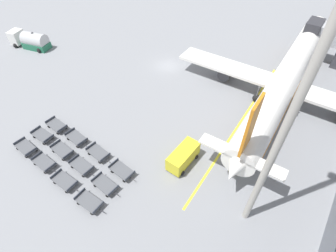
{
  "coord_description": "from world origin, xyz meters",
  "views": [
    {
      "loc": [
        23.65,
        -32.89,
        25.91
      ],
      "look_at": [
        9.66,
        -13.44,
        1.49
      ],
      "focal_mm": 28.0,
      "sensor_mm": 36.0,
      "label": 1
    }
  ],
  "objects_px": {
    "baggage_dolly_row_near_col_b": "(44,163)",
    "apron_light_mast": "(298,102)",
    "fuel_tanker_primary": "(31,41)",
    "baggage_dolly_row_mid_a_col_d": "(105,185)",
    "baggage_dolly_row_mid_a_col_a": "(43,135)",
    "baggage_dolly_row_mid_b_col_d": "(122,171)",
    "baggage_dolly_row_mid_b_col_b": "(77,138)",
    "airplane": "(287,78)",
    "baggage_dolly_row_near_col_a": "(26,148)",
    "baggage_dolly_row_mid_a_col_b": "(62,150)",
    "baggage_dolly_row_mid_b_col_a": "(57,125)",
    "baggage_dolly_row_mid_b_col_c": "(98,153)",
    "baggage_dolly_row_mid_a_col_c": "(82,166)",
    "baggage_dolly_row_near_col_c": "(65,181)",
    "service_van": "(183,156)",
    "baggage_dolly_row_near_col_d": "(89,202)"
  },
  "relations": [
    {
      "from": "baggage_dolly_row_mid_a_col_a",
      "to": "baggage_dolly_row_mid_a_col_b",
      "type": "xyz_separation_m",
      "value": [
        4.14,
        -0.13,
        0.0
      ]
    },
    {
      "from": "baggage_dolly_row_mid_a_col_d",
      "to": "apron_light_mast",
      "type": "height_order",
      "value": "apron_light_mast"
    },
    {
      "from": "baggage_dolly_row_mid_b_col_c",
      "to": "apron_light_mast",
      "type": "distance_m",
      "value": 23.74
    },
    {
      "from": "baggage_dolly_row_mid_a_col_b",
      "to": "baggage_dolly_row_mid_b_col_c",
      "type": "height_order",
      "value": "same"
    },
    {
      "from": "baggage_dolly_row_near_col_b",
      "to": "apron_light_mast",
      "type": "bearing_deg",
      "value": 19.98
    },
    {
      "from": "baggage_dolly_row_mid_b_col_b",
      "to": "baggage_dolly_row_near_col_a",
      "type": "bearing_deg",
      "value": -129.2
    },
    {
      "from": "airplane",
      "to": "baggage_dolly_row_mid_a_col_d",
      "type": "height_order",
      "value": "airplane"
    },
    {
      "from": "baggage_dolly_row_near_col_a",
      "to": "baggage_dolly_row_near_col_b",
      "type": "height_order",
      "value": "same"
    },
    {
      "from": "baggage_dolly_row_near_col_b",
      "to": "apron_light_mast",
      "type": "xyz_separation_m",
      "value": [
        22.29,
        8.1,
        14.96
      ]
    },
    {
      "from": "fuel_tanker_primary",
      "to": "baggage_dolly_row_mid_b_col_d",
      "type": "bearing_deg",
      "value": -18.82
    },
    {
      "from": "baggage_dolly_row_near_col_d",
      "to": "baggage_dolly_row_mid_a_col_d",
      "type": "distance_m",
      "value": 2.47
    },
    {
      "from": "baggage_dolly_row_near_col_d",
      "to": "baggage_dolly_row_mid_b_col_a",
      "type": "height_order",
      "value": "same"
    },
    {
      "from": "baggage_dolly_row_near_col_a",
      "to": "baggage_dolly_row_near_col_c",
      "type": "height_order",
      "value": "same"
    },
    {
      "from": "baggage_dolly_row_mid_a_col_a",
      "to": "fuel_tanker_primary",
      "type": "bearing_deg",
      "value": 148.18
    },
    {
      "from": "baggage_dolly_row_near_col_b",
      "to": "baggage_dolly_row_mid_b_col_a",
      "type": "relative_size",
      "value": 1.0
    },
    {
      "from": "airplane",
      "to": "baggage_dolly_row_mid_a_col_b",
      "type": "relative_size",
      "value": 11.69
    },
    {
      "from": "baggage_dolly_row_near_col_b",
      "to": "baggage_dolly_row_mid_a_col_c",
      "type": "distance_m",
      "value": 4.62
    },
    {
      "from": "baggage_dolly_row_near_col_b",
      "to": "baggage_dolly_row_near_col_c",
      "type": "height_order",
      "value": "same"
    },
    {
      "from": "airplane",
      "to": "baggage_dolly_row_mid_b_col_d",
      "type": "relative_size",
      "value": 11.7
    },
    {
      "from": "baggage_dolly_row_mid_b_col_c",
      "to": "fuel_tanker_primary",
      "type": "bearing_deg",
      "value": 159.19
    },
    {
      "from": "baggage_dolly_row_near_col_a",
      "to": "baggage_dolly_row_mid_a_col_b",
      "type": "height_order",
      "value": "same"
    },
    {
      "from": "baggage_dolly_row_mid_b_col_d",
      "to": "baggage_dolly_row_mid_a_col_c",
      "type": "bearing_deg",
      "value": -152.28
    },
    {
      "from": "airplane",
      "to": "baggage_dolly_row_mid_b_col_c",
      "type": "bearing_deg",
      "value": -120.14
    },
    {
      "from": "baggage_dolly_row_near_col_c",
      "to": "baggage_dolly_row_mid_a_col_c",
      "type": "height_order",
      "value": "same"
    },
    {
      "from": "baggage_dolly_row_mid_a_col_c",
      "to": "baggage_dolly_row_mid_b_col_d",
      "type": "bearing_deg",
      "value": 27.72
    },
    {
      "from": "baggage_dolly_row_mid_b_col_b",
      "to": "baggage_dolly_row_mid_a_col_c",
      "type": "bearing_deg",
      "value": -33.38
    },
    {
      "from": "baggage_dolly_row_mid_a_col_a",
      "to": "baggage_dolly_row_mid_a_col_d",
      "type": "bearing_deg",
      "value": -2.48
    },
    {
      "from": "baggage_dolly_row_near_col_d",
      "to": "baggage_dolly_row_mid_b_col_c",
      "type": "bearing_deg",
      "value": 128.18
    },
    {
      "from": "baggage_dolly_row_mid_a_col_d",
      "to": "baggage_dolly_row_near_col_c",
      "type": "bearing_deg",
      "value": -150.05
    },
    {
      "from": "baggage_dolly_row_mid_b_col_b",
      "to": "airplane",
      "type": "bearing_deg",
      "value": 53.19
    },
    {
      "from": "baggage_dolly_row_mid_a_col_c",
      "to": "baggage_dolly_row_mid_b_col_a",
      "type": "height_order",
      "value": "same"
    },
    {
      "from": "apron_light_mast",
      "to": "baggage_dolly_row_mid_a_col_d",
      "type": "bearing_deg",
      "value": -157.04
    },
    {
      "from": "service_van",
      "to": "baggage_dolly_row_mid_b_col_a",
      "type": "relative_size",
      "value": 1.27
    },
    {
      "from": "baggage_dolly_row_mid_a_col_a",
      "to": "baggage_dolly_row_mid_b_col_d",
      "type": "xyz_separation_m",
      "value": [
        12.28,
        1.96,
        0.0
      ]
    },
    {
      "from": "baggage_dolly_row_mid_b_col_c",
      "to": "baggage_dolly_row_mid_a_col_b",
      "type": "bearing_deg",
      "value": -149.38
    },
    {
      "from": "service_van",
      "to": "baggage_dolly_row_mid_b_col_b",
      "type": "bearing_deg",
      "value": -158.7
    },
    {
      "from": "baggage_dolly_row_mid_a_col_c",
      "to": "apron_light_mast",
      "type": "height_order",
      "value": "apron_light_mast"
    },
    {
      "from": "service_van",
      "to": "baggage_dolly_row_near_col_a",
      "type": "bearing_deg",
      "value": -149.83
    },
    {
      "from": "fuel_tanker_primary",
      "to": "baggage_dolly_row_near_col_b",
      "type": "bearing_deg",
      "value": -32.1
    },
    {
      "from": "service_van",
      "to": "baggage_dolly_row_mid_b_col_c",
      "type": "relative_size",
      "value": 1.26
    },
    {
      "from": "airplane",
      "to": "baggage_dolly_row_near_col_b",
      "type": "relative_size",
      "value": 11.78
    },
    {
      "from": "service_van",
      "to": "baggage_dolly_row_mid_b_col_d",
      "type": "distance_m",
      "value": 7.4
    },
    {
      "from": "fuel_tanker_primary",
      "to": "baggage_dolly_row_mid_a_col_d",
      "type": "relative_size",
      "value": 2.25
    },
    {
      "from": "fuel_tanker_primary",
      "to": "baggage_dolly_row_mid_a_col_d",
      "type": "height_order",
      "value": "fuel_tanker_primary"
    },
    {
      "from": "baggage_dolly_row_near_col_b",
      "to": "baggage_dolly_row_near_col_d",
      "type": "xyz_separation_m",
      "value": [
        8.24,
        -0.37,
        0.0
      ]
    },
    {
      "from": "baggage_dolly_row_mid_a_col_c",
      "to": "baggage_dolly_row_mid_b_col_a",
      "type": "bearing_deg",
      "value": 162.07
    },
    {
      "from": "baggage_dolly_row_near_col_d",
      "to": "baggage_dolly_row_near_col_c",
      "type": "bearing_deg",
      "value": 178.16
    },
    {
      "from": "airplane",
      "to": "baggage_dolly_row_mid_b_col_d",
      "type": "xyz_separation_m",
      "value": [
        -10.19,
        -25.03,
        -2.91
      ]
    },
    {
      "from": "baggage_dolly_row_mid_b_col_a",
      "to": "apron_light_mast",
      "type": "distance_m",
      "value": 30.38
    },
    {
      "from": "service_van",
      "to": "baggage_dolly_row_mid_a_col_a",
      "type": "relative_size",
      "value": 1.28
    }
  ]
}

